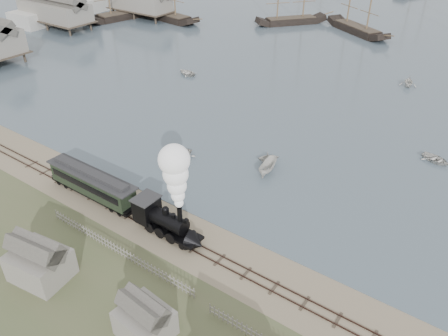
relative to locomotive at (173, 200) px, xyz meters
The scene contains 15 objects.
ground 6.26m from the locomotive, 29.43° to the left, with size 600.00×600.00×0.00m, color gray.
rail_track 5.90m from the locomotive, ahead, with size 120.00×1.80×0.16m.
picket_fence_west 7.50m from the locomotive, 120.58° to the right, with size 19.00×0.10×1.20m, color gray, non-canonical shape.
shed_left 13.61m from the locomotive, 120.41° to the right, with size 5.00×4.00×4.10m, color gray, non-canonical shape.
shed_mid 12.38m from the locomotive, 60.99° to the right, with size 4.00×3.50×3.60m, color gray, non-canonical shape.
western_wharf 83.75m from the locomotive, 149.90° to the left, with size 36.00×56.00×8.00m, color gray, non-canonical shape.
locomotive is the anchor object (origin of this frame).
passenger_coach 12.56m from the locomotive, behind, with size 12.68×2.45×3.08m.
beached_dinghy 11.50m from the locomotive, behind, with size 4.05×2.89×0.84m, color silver.
rowboat_0 15.71m from the locomotive, 128.53° to the left, with size 4.39×3.13×0.91m, color silver.
rowboat_1 18.50m from the locomotive, 88.91° to the left, with size 2.81×2.42×1.48m, color silver.
rowboat_2 16.47m from the locomotive, 84.85° to the left, with size 3.98×1.50×1.54m, color silver.
rowboat_3 35.95m from the locomotive, 59.69° to the left, with size 3.65×2.60×0.76m, color silver.
rowboat_6 46.84m from the locomotive, 127.94° to the left, with size 3.98×2.84×0.82m, color silver.
rowboat_7 55.82m from the locomotive, 82.10° to the left, with size 3.46×2.98×1.82m, color silver.
Camera 1 is at (19.95, -26.63, 29.93)m, focal length 35.00 mm.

